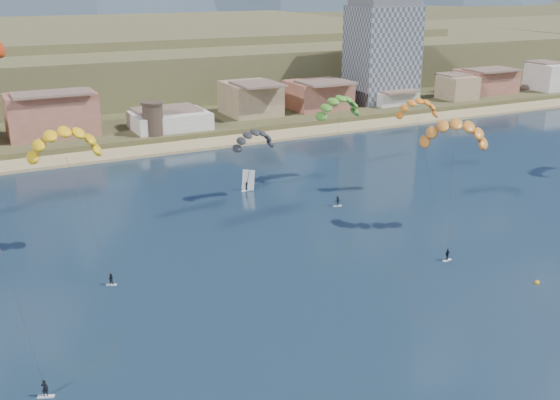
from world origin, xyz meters
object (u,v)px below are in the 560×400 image
object	(u,v)px
watchtower	(153,118)
windsurfer	(247,184)
apartment_tower	(382,52)
kitesurfer_orange	(455,129)
kitesurfer_green	(339,104)
buoy	(537,283)
kitesurfer_yellow	(64,138)

from	to	relation	value
watchtower	windsurfer	size ratio (longest dim) A/B	2.06
watchtower	apartment_tower	bearing A→B (deg)	9.93
kitesurfer_orange	windsurfer	distance (m)	43.61
watchtower	kitesurfer_green	bearing A→B (deg)	-63.77
kitesurfer_orange	buoy	world-z (taller)	kitesurfer_orange
kitesurfer_yellow	windsurfer	size ratio (longest dim) A/B	5.44
apartment_tower	kitesurfer_yellow	size ratio (longest dim) A/B	1.41
apartment_tower	kitesurfer_orange	size ratio (longest dim) A/B	1.45
watchtower	windsurfer	world-z (taller)	watchtower
watchtower	buoy	xyz separation A→B (m)	(24.01, -104.37, -6.24)
watchtower	kitesurfer_yellow	distance (m)	73.80
apartment_tower	buoy	size ratio (longest dim) A/B	42.40
windsurfer	buoy	distance (m)	59.92
windsurfer	kitesurfer_yellow	bearing A→B (deg)	-153.95
kitesurfer_orange	windsurfer	size ratio (longest dim) A/B	5.31
apartment_tower	kitesurfer_orange	distance (m)	109.33
windsurfer	kitesurfer_orange	bearing A→B (deg)	-57.18
kitesurfer_orange	buoy	xyz separation A→B (m)	(-3.06, -22.71, -17.10)
kitesurfer_orange	kitesurfer_green	world-z (taller)	kitesurfer_orange
watchtower	windsurfer	bearing A→B (deg)	-83.93
watchtower	kitesurfer_green	size ratio (longest dim) A/B	0.39
apartment_tower	kitesurfer_orange	bearing A→B (deg)	-118.96
apartment_tower	buoy	bearing A→B (deg)	-115.31
kitesurfer_orange	kitesurfer_yellow	bearing A→B (deg)	164.64
apartment_tower	windsurfer	distance (m)	98.36
apartment_tower	kitesurfer_yellow	bearing A→B (deg)	-144.56
kitesurfer_green	buoy	distance (m)	56.88
kitesurfer_green	buoy	bearing A→B (deg)	-90.56
buoy	watchtower	bearing A→B (deg)	102.95
buoy	kitesurfer_orange	bearing A→B (deg)	82.33
watchtower	windsurfer	xyz separation A→B (m)	(5.06, -47.53, -5.05)
watchtower	buoy	size ratio (longest dim) A/B	11.39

